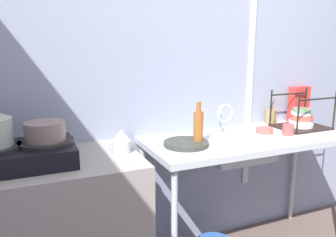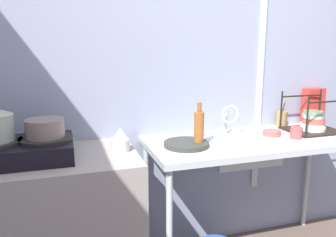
{
  "view_description": "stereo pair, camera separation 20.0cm",
  "coord_description": "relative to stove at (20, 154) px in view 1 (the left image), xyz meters",
  "views": [
    {
      "loc": [
        -1.11,
        -0.7,
        1.47
      ],
      "look_at": [
        -0.33,
        1.1,
        1.05
      ],
      "focal_mm": 36.07,
      "sensor_mm": 36.0,
      "label": 1
    },
    {
      "loc": [
        -0.92,
        -0.77,
        1.47
      ],
      "look_at": [
        -0.33,
        1.1,
        1.05
      ],
      "focal_mm": 36.07,
      "sensor_mm": 36.0,
      "label": 2
    }
  ],
  "objects": [
    {
      "name": "wall_back",
      "position": [
        1.15,
        0.35,
        0.38
      ],
      "size": [
        4.51,
        0.1,
        2.62
      ],
      "primitive_type": "cube",
      "color": "#8991A9",
      "rests_on": "ground"
    },
    {
      "name": "wall_metal_strip",
      "position": [
        1.62,
        0.29,
        0.51
      ],
      "size": [
        0.05,
        0.01,
        2.1
      ],
      "primitive_type": "cube",
      "color": "#B7C0C5"
    },
    {
      "name": "counter_sink",
      "position": [
        1.42,
        0.0,
        -0.13
      ],
      "size": [
        1.43,
        0.6,
        0.88
      ],
      "color": "#B7C0C5",
      "rests_on": "ground"
    },
    {
      "name": "stove",
      "position": [
        0.0,
        0.0,
        0.0
      ],
      "size": [
        0.54,
        0.39,
        0.12
      ],
      "color": "black",
      "rests_on": "counter_concrete"
    },
    {
      "name": "pot_on_right_burner",
      "position": [
        0.13,
        0.0,
        0.11
      ],
      "size": [
        0.2,
        0.2,
        0.1
      ],
      "color": "#7C6760",
      "rests_on": "stove"
    },
    {
      "name": "percolator",
      "position": [
        0.53,
        0.0,
        0.01
      ],
      "size": [
        0.1,
        0.1,
        0.14
      ],
      "color": "silver",
      "rests_on": "counter_concrete"
    },
    {
      "name": "sink_basin",
      "position": [
        1.28,
        -0.03,
        -0.12
      ],
      "size": [
        0.43,
        0.35,
        0.12
      ],
      "primitive_type": "cube",
      "color": "#B7C0C5",
      "rests_on": "counter_sink"
    },
    {
      "name": "faucet",
      "position": [
        1.29,
        0.13,
        0.08
      ],
      "size": [
        0.13,
        0.08,
        0.21
      ],
      "color": "#B7C0C5",
      "rests_on": "counter_sink"
    },
    {
      "name": "frying_pan",
      "position": [
        0.93,
        -0.03,
        -0.04
      ],
      "size": [
        0.28,
        0.28,
        0.03
      ],
      "primitive_type": "cylinder",
      "color": "#31342E",
      "rests_on": "counter_sink"
    },
    {
      "name": "dish_rack",
      "position": [
        1.91,
        0.05,
        0.0
      ],
      "size": [
        0.36,
        0.3,
        0.28
      ],
      "color": "black",
      "rests_on": "counter_sink"
    },
    {
      "name": "cup_by_rack",
      "position": [
        1.68,
        -0.08,
        -0.02
      ],
      "size": [
        0.08,
        0.08,
        0.08
      ],
      "primitive_type": "cylinder",
      "color": "#C04946",
      "rests_on": "counter_sink"
    },
    {
      "name": "small_bowl_on_drainboard",
      "position": [
        1.57,
        0.04,
        -0.04
      ],
      "size": [
        0.12,
        0.12,
        0.04
      ],
      "primitive_type": "cylinder",
      "color": "#BB544D",
      "rests_on": "counter_sink"
    },
    {
      "name": "bottle_by_sink",
      "position": [
        1.0,
        -0.04,
        0.05
      ],
      "size": [
        0.06,
        0.06,
        0.27
      ],
      "color": "#9A5726",
      "rests_on": "counter_sink"
    },
    {
      "name": "cereal_box",
      "position": [
        2.07,
        0.24,
        0.08
      ],
      "size": [
        0.18,
        0.09,
        0.28
      ],
      "primitive_type": "cube",
      "rotation": [
        0.0,
        0.0,
        0.08
      ],
      "color": "red",
      "rests_on": "counter_sink"
    },
    {
      "name": "utensil_jar",
      "position": [
        1.79,
        0.24,
        0.0
      ],
      "size": [
        0.08,
        0.08,
        0.2
      ],
      "color": "#977948",
      "rests_on": "counter_sink"
    }
  ]
}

